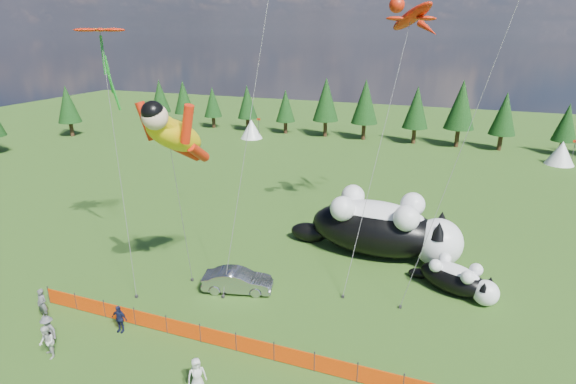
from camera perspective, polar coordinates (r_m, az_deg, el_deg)
The scene contains 15 objects.
ground at distance 26.07m, azimuth -5.54°, elevation -15.06°, with size 160.00×160.00×0.00m, color #153509.
safety_fence at distance 23.64m, azimuth -8.88°, elevation -17.84°, with size 22.06×0.06×1.10m.
tree_line at distance 65.76m, azimuth 11.78°, elevation 9.79°, with size 90.00×4.00×8.00m, color black, non-canonical shape.
festival_tents at distance 60.65m, azimuth 21.17°, elevation 5.56°, with size 50.00×3.20×2.80m, color white, non-canonical shape.
cat_large at distance 31.79m, azimuth 11.93°, elevation -4.37°, with size 12.17×4.69×4.40m.
cat_small at distance 29.00m, azimuth 20.72°, elevation -10.26°, with size 5.29×3.48×2.02m.
car at distance 27.69m, azimuth -6.42°, elevation -11.13°, with size 1.46×4.19×1.38m, color #A2A1A6.
spectator_a at distance 28.39m, azimuth -28.74°, elevation -12.38°, with size 0.65×0.43×1.79m, color #545559.
spectator_b at distance 25.31m, azimuth -28.28°, elevation -16.47°, with size 0.83×0.49×1.71m, color silver.
spectator_c at distance 25.74m, azimuth -20.63°, elevation -14.82°, with size 0.90×0.46×1.54m, color #141938.
spectator_d at distance 26.20m, azimuth -28.15°, elevation -15.27°, with size 1.05×0.54×1.62m, color #545559.
spectator_e at distance 21.30m, azimuth -11.51°, elevation -21.82°, with size 0.81×0.53×1.66m, color silver.
superhero_kite at distance 24.03m, azimuth -14.14°, elevation 7.02°, with size 4.82×5.23×12.20m.
gecko_kite at distance 32.67m, azimuth 15.42°, elevation 20.65°, with size 6.37×13.48×18.54m.
flower_kite at distance 28.96m, azimuth -22.74°, elevation 18.10°, with size 4.61×4.84×15.41m.
Camera 1 is at (9.70, -19.14, 14.80)m, focal length 28.00 mm.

